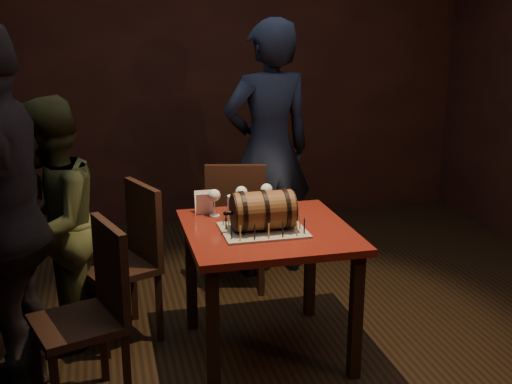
# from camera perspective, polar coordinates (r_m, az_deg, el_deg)

# --- Properties ---
(room_shell) EXTENTS (5.04, 5.04, 2.80)m
(room_shell) POSITION_cam_1_polar(r_m,az_deg,el_deg) (3.35, 0.82, 7.23)
(room_shell) COLOR black
(room_shell) RESTS_ON ground
(pub_table) EXTENTS (0.90, 0.90, 0.75)m
(pub_table) POSITION_cam_1_polar(r_m,az_deg,el_deg) (3.56, 1.04, -4.89)
(pub_table) COLOR #53130D
(pub_table) RESTS_ON ground
(cake_board) EXTENTS (0.45, 0.35, 0.01)m
(cake_board) POSITION_cam_1_polar(r_m,az_deg,el_deg) (3.47, 0.63, -3.41)
(cake_board) COLOR gray
(cake_board) RESTS_ON pub_table
(barrel_cake) EXTENTS (0.38, 0.23, 0.23)m
(barrel_cake) POSITION_cam_1_polar(r_m,az_deg,el_deg) (3.44, 0.62, -1.66)
(barrel_cake) COLOR brown
(barrel_cake) RESTS_ON cake_board
(birthday_candles) EXTENTS (0.40, 0.30, 0.09)m
(birthday_candles) POSITION_cam_1_polar(r_m,az_deg,el_deg) (3.46, 0.63, -2.68)
(birthday_candles) COLOR #D4C97F
(birthday_candles) RESTS_ON cake_board
(wine_glass_left) EXTENTS (0.07, 0.07, 0.16)m
(wine_glass_left) POSITION_cam_1_polar(r_m,az_deg,el_deg) (3.70, -3.73, -0.41)
(wine_glass_left) COLOR silver
(wine_glass_left) RESTS_ON pub_table
(wine_glass_mid) EXTENTS (0.07, 0.07, 0.16)m
(wine_glass_mid) POSITION_cam_1_polar(r_m,az_deg,el_deg) (3.76, -1.31, -0.13)
(wine_glass_mid) COLOR silver
(wine_glass_mid) RESTS_ON pub_table
(wine_glass_right) EXTENTS (0.07, 0.07, 0.16)m
(wine_glass_right) POSITION_cam_1_polar(r_m,az_deg,el_deg) (3.81, 0.94, 0.11)
(wine_glass_right) COLOR silver
(wine_glass_right) RESTS_ON pub_table
(pint_of_ale) EXTENTS (0.07, 0.07, 0.15)m
(pint_of_ale) POSITION_cam_1_polar(r_m,az_deg,el_deg) (3.62, -2.00, -1.52)
(pint_of_ale) COLOR silver
(pint_of_ale) RESTS_ON pub_table
(menu_card) EXTENTS (0.10, 0.05, 0.13)m
(menu_card) POSITION_cam_1_polar(r_m,az_deg,el_deg) (3.76, -4.65, -1.00)
(menu_card) COLOR white
(menu_card) RESTS_ON pub_table
(chair_back) EXTENTS (0.48, 0.48, 0.93)m
(chair_back) POSITION_cam_1_polar(r_m,az_deg,el_deg) (4.39, -1.77, -2.45)
(chair_back) COLOR black
(chair_back) RESTS_ON ground
(chair_left_rear) EXTENTS (0.52, 0.52, 0.93)m
(chair_left_rear) POSITION_cam_1_polar(r_m,az_deg,el_deg) (3.87, -11.15, -5.37)
(chair_left_rear) COLOR black
(chair_left_rear) RESTS_ON ground
(chair_left_front) EXTENTS (0.51, 0.51, 0.93)m
(chair_left_front) POSITION_cam_1_polar(r_m,az_deg,el_deg) (3.25, -14.28, -9.84)
(chair_left_front) COLOR black
(chair_left_front) RESTS_ON ground
(person_back) EXTENTS (0.74, 0.55, 1.86)m
(person_back) POSITION_cam_1_polar(r_m,az_deg,el_deg) (4.62, 1.10, 3.71)
(person_back) COLOR #181F31
(person_back) RESTS_ON ground
(person_left_rear) EXTENTS (0.76, 0.86, 1.46)m
(person_left_rear) POSITION_cam_1_polar(r_m,az_deg,el_deg) (3.79, -17.72, -2.96)
(person_left_rear) COLOR #34391C
(person_left_rear) RESTS_ON ground
(person_left_front) EXTENTS (0.63, 1.16, 1.88)m
(person_left_front) POSITION_cam_1_polar(r_m,az_deg,el_deg) (3.26, -21.57, -2.50)
(person_left_front) COLOR black
(person_left_front) RESTS_ON ground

